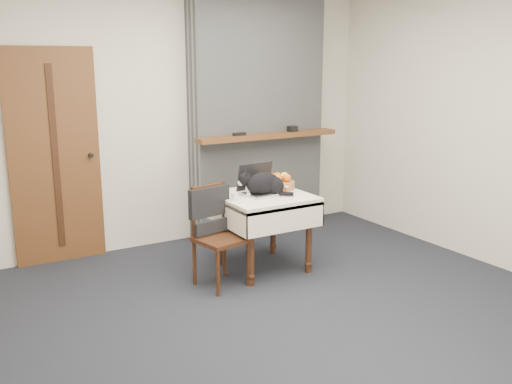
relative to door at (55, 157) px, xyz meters
The scene contains 12 objects.
ground 2.52m from the door, 58.72° to the right, with size 4.50×4.50×0.00m, color black.
room_shell 2.07m from the door, 51.56° to the right, with size 4.52×4.01×2.61m.
door is the anchor object (origin of this frame).
chimney 2.12m from the door, ahead, with size 1.62×0.48×2.60m.
side_table 1.98m from the door, 37.15° to the right, with size 0.78×0.78×0.70m.
laptop 1.93m from the door, 36.01° to the right, with size 0.40×0.35×0.27m.
cat 1.96m from the door, 38.04° to the right, with size 0.44×0.34×0.24m.
cream_jar 1.76m from the door, 45.50° to the right, with size 0.06×0.06×0.07m, color silver.
pill_bottle 2.16m from the door, 36.38° to the right, with size 0.04×0.04×0.08m.
fruit_basket 2.10m from the door, 30.75° to the right, with size 0.26×0.26×0.15m.
desk_clutter 2.05m from the door, 34.41° to the right, with size 0.13×0.01×0.01m, color black.
chair 1.67m from the door, 50.98° to the right, with size 0.45×0.45×0.86m.
Camera 1 is at (-2.23, -3.45, 1.89)m, focal length 40.00 mm.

